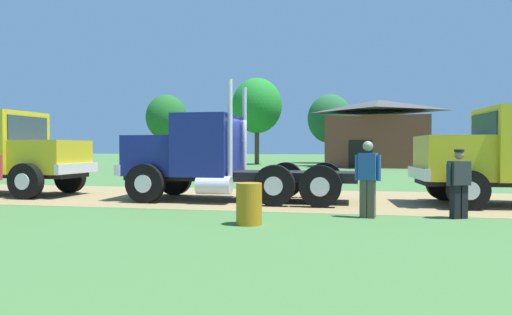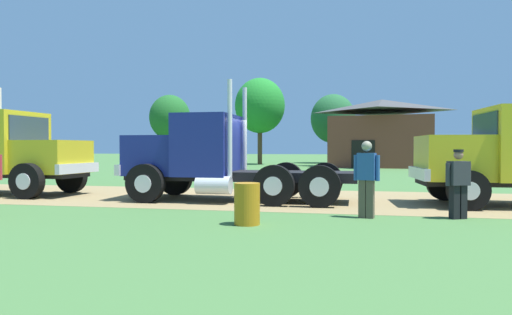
{
  "view_description": "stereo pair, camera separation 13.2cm",
  "coord_description": "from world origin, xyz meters",
  "px_view_note": "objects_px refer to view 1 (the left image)",
  "views": [
    {
      "loc": [
        4.12,
        -14.45,
        1.61
      ],
      "look_at": [
        1.34,
        -0.61,
        1.31
      ],
      "focal_mm": 32.46,
      "sensor_mm": 36.0,
      "label": 1
    },
    {
      "loc": [
        4.25,
        -14.42,
        1.61
      ],
      "look_at": [
        1.34,
        -0.61,
        1.31
      ],
      "focal_mm": 32.46,
      "sensor_mm": 36.0,
      "label": 2
    }
  ],
  "objects_px": {
    "steel_barrel": "(249,204)",
    "shed_building": "(379,134)",
    "visitor_standing_near": "(368,176)",
    "truck_foreground_white": "(208,159)",
    "visitor_walking_mid": "(459,181)"
  },
  "relations": [
    {
      "from": "steel_barrel",
      "to": "truck_foreground_white",
      "type": "bearing_deg",
      "value": 117.63
    },
    {
      "from": "visitor_walking_mid",
      "to": "shed_building",
      "type": "bearing_deg",
      "value": 89.93
    },
    {
      "from": "visitor_walking_mid",
      "to": "steel_barrel",
      "type": "distance_m",
      "value": 4.84
    },
    {
      "from": "steel_barrel",
      "to": "shed_building",
      "type": "bearing_deg",
      "value": 81.73
    },
    {
      "from": "shed_building",
      "to": "visitor_standing_near",
      "type": "bearing_deg",
      "value": -93.97
    },
    {
      "from": "truck_foreground_white",
      "to": "shed_building",
      "type": "bearing_deg",
      "value": 75.92
    },
    {
      "from": "truck_foreground_white",
      "to": "visitor_standing_near",
      "type": "bearing_deg",
      "value": -30.67
    },
    {
      "from": "visitor_standing_near",
      "to": "visitor_walking_mid",
      "type": "bearing_deg",
      "value": 8.1
    },
    {
      "from": "truck_foreground_white",
      "to": "visitor_walking_mid",
      "type": "bearing_deg",
      "value": -20.39
    },
    {
      "from": "truck_foreground_white",
      "to": "steel_barrel",
      "type": "xyz_separation_m",
      "value": [
        2.22,
        -4.25,
        -0.84
      ]
    },
    {
      "from": "visitor_standing_near",
      "to": "steel_barrel",
      "type": "bearing_deg",
      "value": -149.26
    },
    {
      "from": "visitor_walking_mid",
      "to": "steel_barrel",
      "type": "height_order",
      "value": "visitor_walking_mid"
    },
    {
      "from": "steel_barrel",
      "to": "shed_building",
      "type": "relative_size",
      "value": 0.09
    },
    {
      "from": "steel_barrel",
      "to": "shed_building",
      "type": "distance_m",
      "value": 31.57
    },
    {
      "from": "truck_foreground_white",
      "to": "shed_building",
      "type": "height_order",
      "value": "shed_building"
    }
  ]
}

